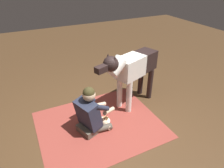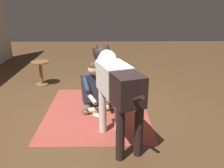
{
  "view_description": "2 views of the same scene",
  "coord_description": "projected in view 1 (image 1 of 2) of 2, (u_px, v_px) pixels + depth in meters",
  "views": [
    {
      "loc": [
        1.04,
        2.38,
        2.45
      ],
      "look_at": [
        -0.35,
        -0.47,
        0.6
      ],
      "focal_mm": 32.18,
      "sensor_mm": 36.0,
      "label": 1
    },
    {
      "loc": [
        -3.65,
        -0.39,
        1.85
      ],
      "look_at": [
        -0.25,
        -0.44,
        0.61
      ],
      "focal_mm": 37.37,
      "sensor_mm": 36.0,
      "label": 2
    }
  ],
  "objects": [
    {
      "name": "large_dog",
      "position": [
        132.0,
        68.0,
        3.73
      ],
      "size": [
        1.58,
        0.69,
        1.25
      ],
      "color": "white",
      "rests_on": "ground"
    },
    {
      "name": "ground_plane",
      "position": [
        106.0,
        130.0,
        3.47
      ],
      "size": [
        14.63,
        14.63,
        0.0
      ],
      "primitive_type": "plane",
      "color": "#4C331E"
    },
    {
      "name": "hot_dog_on_plate",
      "position": [
        104.0,
        120.0,
        3.67
      ],
      "size": [
        0.24,
        0.24,
        0.06
      ],
      "color": "white",
      "rests_on": "ground"
    },
    {
      "name": "person_sitting_on_floor",
      "position": [
        91.0,
        113.0,
        3.33
      ],
      "size": [
        0.72,
        0.6,
        0.85
      ],
      "color": "#564E43",
      "rests_on": "ground"
    },
    {
      "name": "area_rug",
      "position": [
        100.0,
        124.0,
        3.6
      ],
      "size": [
        2.11,
        1.75,
        0.01
      ],
      "primitive_type": "cube",
      "color": "brown",
      "rests_on": "ground"
    }
  ]
}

